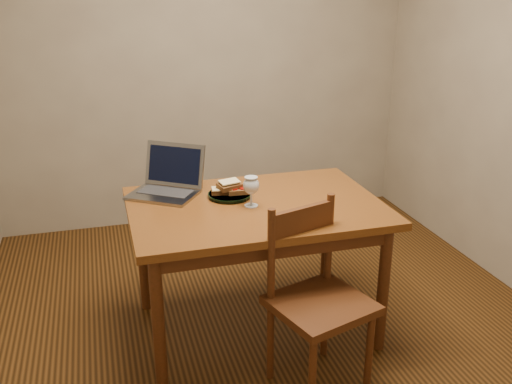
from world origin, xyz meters
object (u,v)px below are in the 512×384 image
object	(u,v)px
plate	(230,195)
chair	(318,292)
milk_glass	(251,192)
laptop	(168,180)
table	(256,219)

from	to	relation	value
plate	chair	bearing A→B (deg)	-68.87
milk_glass	plate	bearing A→B (deg)	114.76
plate	laptop	world-z (taller)	laptop
laptop	chair	bearing A→B (deg)	-21.37
milk_glass	chair	bearing A→B (deg)	-70.09
plate	table	bearing A→B (deg)	-52.51
table	chair	xyz separation A→B (m)	(0.15, -0.52, -0.17)
chair	plate	world-z (taller)	chair
chair	milk_glass	bearing A→B (deg)	92.44
chair	laptop	world-z (taller)	laptop
milk_glass	laptop	xyz separation A→B (m)	(-0.38, 0.33, -0.01)
table	chair	bearing A→B (deg)	-74.03
table	laptop	xyz separation A→B (m)	(-0.41, 0.31, 0.15)
laptop	table	bearing A→B (deg)	-2.26
chair	table	bearing A→B (deg)	88.50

